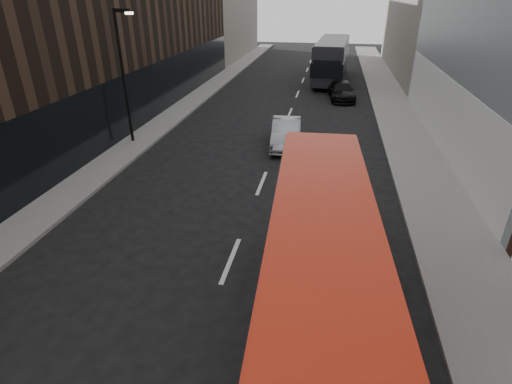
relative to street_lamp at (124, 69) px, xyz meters
The scene contains 10 objects.
sidewalk_right 17.69m from the street_lamp, 24.00° to the left, with size 3.00×80.00×0.15m, color slate.
sidewalk_left 8.12m from the street_lamp, 88.20° to the left, with size 2.00×80.00×0.15m, color slate.
building_left_mid 12.76m from the street_lamp, 105.29° to the left, with size 5.00×24.00×14.00m, color black.
building_left_far 34.24m from the street_lamp, 95.51° to the left, with size 5.00×20.00×13.00m, color slate.
street_lamp is the anchor object (origin of this frame).
red_bus 17.14m from the street_lamp, 49.33° to the right, with size 2.86×9.92×3.97m.
grey_bus 23.22m from the street_lamp, 62.03° to the left, with size 3.43×11.91×3.80m.
car_a 12.74m from the street_lamp, 19.86° to the right, with size 1.53×3.80×1.30m, color black.
car_b 9.45m from the street_lamp, ahead, with size 1.58×4.52×1.49m, color gray.
car_c 17.86m from the street_lamp, 47.29° to the left, with size 1.89×4.65×1.35m, color black.
Camera 1 is at (2.79, -2.38, 7.95)m, focal length 28.00 mm.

